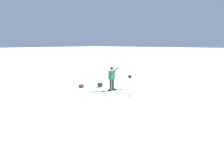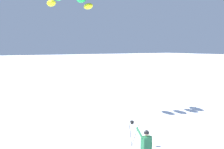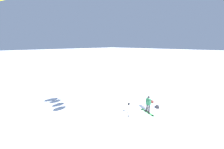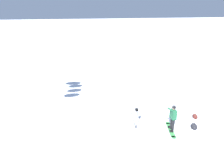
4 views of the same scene
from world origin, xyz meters
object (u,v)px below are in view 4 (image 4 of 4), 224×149
(camera_tripod, at_px, (136,114))
(gear_bag_large, at_px, (195,117))
(gear_bag_small, at_px, (194,126))
(snowboarder, at_px, (173,116))
(snowboard, at_px, (171,130))

(camera_tripod, bearing_deg, gear_bag_large, -89.43)
(gear_bag_large, bearing_deg, camera_tripod, 90.57)
(gear_bag_small, bearing_deg, snowboarder, 78.85)
(gear_bag_large, bearing_deg, gear_bag_small, 140.08)
(snowboard, relative_size, gear_bag_large, 3.29)
(snowboard, distance_m, gear_bag_large, 2.36)
(snowboard, distance_m, camera_tripod, 2.25)
(snowboard, bearing_deg, snowboarder, -112.08)
(snowboarder, height_order, gear_bag_small, snowboarder)
(gear_bag_large, distance_m, camera_tripod, 4.24)
(snowboarder, distance_m, gear_bag_small, 1.57)
(camera_tripod, distance_m, gear_bag_small, 3.53)
(gear_bag_large, height_order, gear_bag_small, gear_bag_small)
(gear_bag_large, height_order, camera_tripod, camera_tripod)
(snowboarder, xyz_separation_m, gear_bag_small, (-0.26, -1.33, -0.79))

